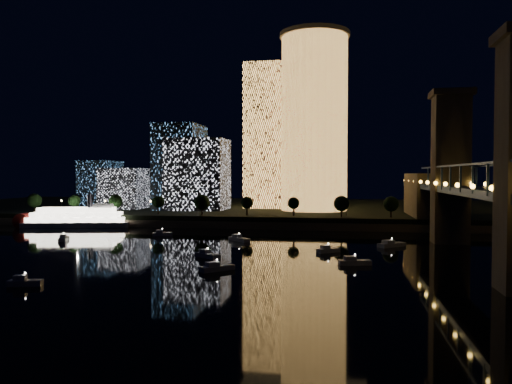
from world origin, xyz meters
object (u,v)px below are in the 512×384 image
tower_cylindrical (314,122)px  truss_bridge (493,201)px  tower_rectangular (268,137)px  riverboat (72,218)px

tower_cylindrical → truss_bridge: (48.25, -120.49, -31.98)m
tower_cylindrical → truss_bridge: bearing=-68.2°
tower_cylindrical → truss_bridge: tower_cylindrical is taller
tower_cylindrical → tower_rectangular: bearing=143.6°
riverboat → tower_rectangular: bearing=41.4°
tower_cylindrical → riverboat: 120.53m
tower_rectangular → truss_bridge: bearing=-62.1°
tower_cylindrical → riverboat: tower_cylindrical is taller
truss_bridge → riverboat: (-149.34, 72.24, -12.54)m
tower_cylindrical → truss_bridge: size_ratio=0.32×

